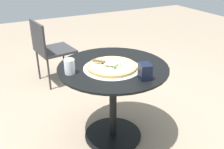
% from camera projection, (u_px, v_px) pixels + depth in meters
% --- Properties ---
extents(ground_plane, '(10.00, 10.00, 0.00)m').
position_uv_depth(ground_plane, '(113.00, 135.00, 2.40)').
color(ground_plane, gray).
extents(patio_table, '(0.92, 0.92, 0.72)m').
position_uv_depth(patio_table, '(113.00, 88.00, 2.18)').
color(patio_table, black).
rests_on(patio_table, ground).
extents(pizza_on_tray, '(0.47, 0.47, 0.05)m').
position_uv_depth(pizza_on_tray, '(112.00, 67.00, 2.05)').
color(pizza_on_tray, silver).
rests_on(pizza_on_tray, patio_table).
extents(pizza_server, '(0.18, 0.19, 0.02)m').
position_uv_depth(pizza_server, '(105.00, 62.00, 2.03)').
color(pizza_server, silver).
rests_on(pizza_server, pizza_on_tray).
extents(drinking_cup, '(0.08, 0.08, 0.12)m').
position_uv_depth(drinking_cup, '(70.00, 67.00, 1.94)').
color(drinking_cup, silver).
rests_on(drinking_cup, patio_table).
extents(napkin_dispenser, '(0.11, 0.13, 0.12)m').
position_uv_depth(napkin_dispenser, '(145.00, 71.00, 1.86)').
color(napkin_dispenser, black).
rests_on(napkin_dispenser, patio_table).
extents(patio_chair_near, '(0.49, 0.49, 0.83)m').
position_uv_depth(patio_chair_near, '(49.00, 47.00, 3.20)').
color(patio_chair_near, '#313234').
rests_on(patio_chair_near, ground).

